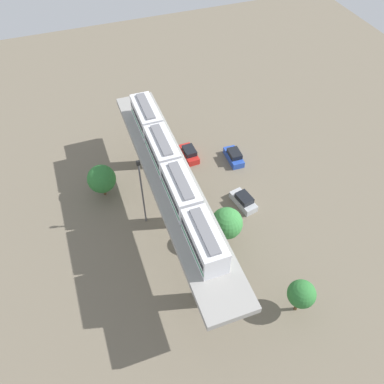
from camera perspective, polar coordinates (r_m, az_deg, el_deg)
The scene contains 10 objects.
ground_plane at distance 51.71m, azimuth -2.58°, elevation -4.40°, with size 120.00×120.00×0.00m, color #706654.
viaduct at distance 46.86m, azimuth -2.84°, elevation 0.35°, with size 5.20×35.80×8.17m.
train at distance 44.49m, azimuth -3.03°, elevation 3.33°, with size 2.64×27.45×3.24m.
parked_car_blue at distance 59.52m, azimuth 6.11°, elevation 5.18°, with size 1.91×4.25×1.76m.
parked_car_red at distance 59.65m, azimuth -0.41°, elevation 5.62°, with size 1.97×4.27×1.76m.
parked_car_silver at distance 53.50m, azimuth 7.50°, elevation -1.26°, with size 2.59×4.47×1.76m.
tree_near_viaduct at distance 43.77m, azimuth 15.62°, elevation -14.09°, with size 3.02×3.02×4.95m.
tree_mid_lot at distance 46.97m, azimuth 5.05°, elevation -4.54°, with size 3.88×3.88×5.74m.
tree_far_corner at distance 53.96m, azimuth -13.00°, elevation 1.87°, with size 3.86×3.86×5.00m.
signal_post at distance 47.69m, azimuth -7.28°, elevation 0.23°, with size 0.44×0.28×10.77m.
Camera 1 is at (8.57, 30.47, 40.90)m, focal length 36.72 mm.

